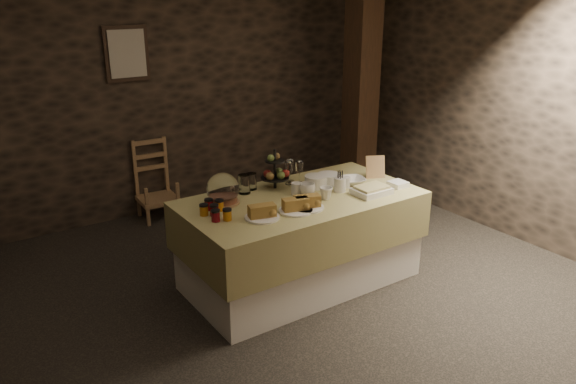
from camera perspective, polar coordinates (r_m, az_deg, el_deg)
ground_plane at (r=4.49m, az=-1.47°, el=-11.86°), size 5.50×5.00×0.01m
room_shell at (r=3.90m, az=-1.68°, el=7.99°), size 5.52×5.02×2.60m
buffet_table at (r=4.69m, az=1.30°, el=-4.26°), size 1.95×1.04×0.77m
chair at (r=6.24m, az=-13.38°, el=0.85°), size 0.42×0.40×0.66m
timber_column at (r=6.53m, az=7.43°, el=10.44°), size 0.30×0.30×2.60m
framed_picture at (r=6.02m, az=-16.07°, el=13.37°), size 0.45×0.04×0.55m
plate_stack_a at (r=4.79m, az=2.82°, el=1.09°), size 0.19×0.19×0.10m
plate_stack_b at (r=4.89m, az=4.14°, el=1.38°), size 0.20×0.20×0.08m
cutlery_holder at (r=4.69m, az=5.29°, el=0.76°), size 0.10×0.10×0.12m
cup_a at (r=4.59m, az=1.96°, el=0.27°), size 0.14×0.14×0.10m
cup_b at (r=4.52m, az=3.88°, el=-0.12°), size 0.14×0.14×0.10m
mug_c at (r=4.62m, az=0.87°, el=0.37°), size 0.09×0.09×0.09m
mug_d at (r=4.80m, az=5.87°, el=1.02°), size 0.08×0.08×0.09m
bowl at (r=4.90m, az=6.54°, el=1.14°), size 0.27×0.27×0.05m
cake_dome at (r=4.43m, az=-6.64°, el=0.13°), size 0.26×0.26×0.26m
fruit_stand at (r=4.73m, az=-1.24°, el=1.94°), size 0.24×0.24×0.34m
bread_platter_left at (r=4.14m, az=-2.65°, el=-2.17°), size 0.26×0.26×0.11m
bread_platter_center at (r=4.26m, az=0.79°, el=-1.49°), size 0.26×0.26×0.11m
bread_platter_right at (r=4.32m, az=1.96°, el=-1.17°), size 0.26×0.26×0.11m
jam_jars at (r=4.22m, az=-7.44°, el=-1.90°), size 0.20×0.32×0.07m
tart_dish at (r=4.67m, az=8.49°, el=0.18°), size 0.30×0.22×0.07m
square_dish at (r=4.89m, az=11.10°, el=0.79°), size 0.14×0.14×0.04m
menu_frame at (r=5.07m, az=8.86°, el=2.44°), size 0.18×0.14×0.22m
storage_jar_a at (r=4.64m, az=-4.47°, el=0.81°), size 0.10×0.10×0.16m
storage_jar_b at (r=4.73m, az=-3.75°, el=1.08°), size 0.09×0.09×0.14m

